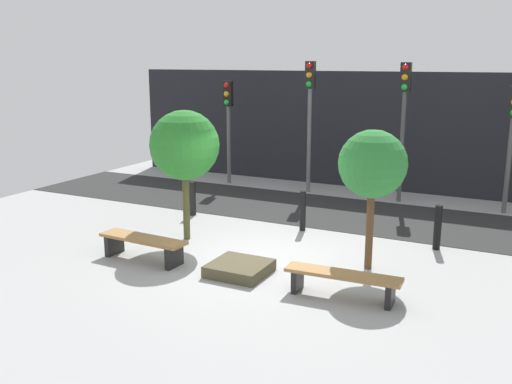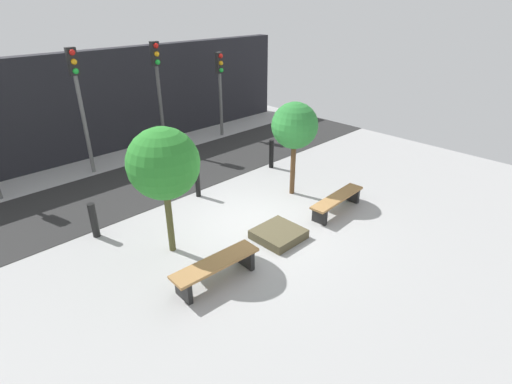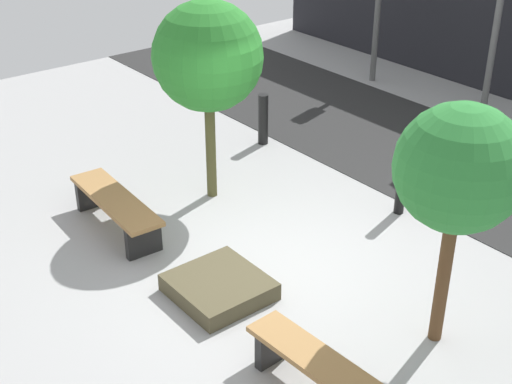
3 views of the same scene
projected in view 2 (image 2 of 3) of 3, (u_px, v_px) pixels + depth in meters
The scene contains 14 objects.
ground_plane at pixel (253, 225), 10.02m from camera, with size 18.00×18.00×0.00m, color #9E9E9E.
road_strip at pixel (163, 177), 12.66m from camera, with size 18.00×3.26×0.01m, color #282828.
building_facade at pixel (103, 103), 14.08m from camera, with size 16.20×0.50×3.56m, color black.
bench_left at pixel (216, 267), 7.90m from camera, with size 1.91×0.57×0.48m.
bench_right at pixel (337, 200), 10.50m from camera, with size 1.97×0.50×0.45m.
planter_bed at pixel (279, 234), 9.43m from camera, with size 1.05×1.01×0.22m, color brown.
tree_behind_left_bench at pixel (163, 164), 8.12m from camera, with size 1.51×1.51×2.86m.
tree_behind_right_bench at pixel (295, 126), 10.75m from camera, with size 1.27×1.27×2.66m.
bollard_far_left at pixel (94, 220), 9.36m from camera, with size 0.17×0.17×0.87m, color black.
bollard_left at pixel (198, 181), 11.26m from camera, with size 0.14×0.14×0.94m, color black.
bollard_center at pixel (271, 154), 13.16m from camera, with size 0.15×0.15×0.95m, color black.
traffic_light_mid_west at pixel (78, 90), 11.86m from camera, with size 0.28×0.27×3.86m.
traffic_light_mid_east at pixel (158, 78), 13.58m from camera, with size 0.28×0.27×3.83m.
traffic_light_east at pixel (220, 79), 15.47m from camera, with size 0.28×0.27×3.26m.
Camera 2 is at (-6.00, -6.19, 5.18)m, focal length 28.00 mm.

